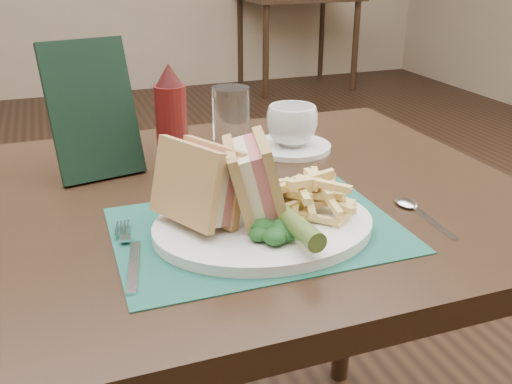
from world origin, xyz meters
TOP-DOWN VIEW (x-y plane):
  - floor at (0.00, 0.00)m, footprint 7.00×7.00m
  - wall_back at (0.00, 3.50)m, footprint 6.00×0.00m
  - table_main at (0.00, -0.50)m, footprint 0.90×0.75m
  - table_bg_right at (1.72, 3.19)m, footprint 0.90×0.75m
  - placemat at (-0.02, -0.64)m, footprint 0.39×0.28m
  - plate at (-0.02, -0.65)m, footprint 0.32×0.26m
  - sandwich_half_a at (-0.11, -0.63)m, footprint 0.12×0.14m
  - sandwich_half_b at (-0.04, -0.63)m, footprint 0.10×0.13m
  - kale_garnish at (-0.02, -0.70)m, footprint 0.11×0.08m
  - pickle_spear at (0.00, -0.71)m, footprint 0.03×0.12m
  - fries_pile at (0.06, -0.64)m, footprint 0.18×0.20m
  - fork at (-0.20, -0.66)m, footprint 0.07×0.17m
  - spoon at (0.22, -0.68)m, footprint 0.04×0.15m
  - saucer at (0.16, -0.35)m, footprint 0.18×0.18m
  - coffee_cup at (0.16, -0.35)m, footprint 0.14×0.14m
  - drinking_glass at (0.03, -0.35)m, footprint 0.08×0.08m
  - ketchup_bottle at (-0.08, -0.39)m, footprint 0.06×0.06m
  - check_presenter at (-0.20, -0.35)m, footprint 0.15×0.11m

SIDE VIEW (x-z plane):
  - floor at x=0.00m, z-range 0.00..0.00m
  - wall_back at x=0.00m, z-range -3.00..3.00m
  - table_main at x=0.00m, z-range 0.00..0.75m
  - table_bg_right at x=1.72m, z-range 0.00..0.75m
  - placemat at x=-0.02m, z-range 0.75..0.75m
  - spoon at x=0.22m, z-range 0.75..0.76m
  - saucer at x=0.16m, z-range 0.75..0.76m
  - fork at x=-0.20m, z-range 0.75..0.76m
  - plate at x=-0.02m, z-range 0.75..0.77m
  - kale_garnish at x=-0.02m, z-range 0.77..0.79m
  - pickle_spear at x=0.00m, z-range 0.77..0.80m
  - fries_pile at x=0.06m, z-range 0.77..0.83m
  - coffee_cup at x=0.16m, z-range 0.76..0.84m
  - drinking_glass at x=0.03m, z-range 0.75..0.88m
  - sandwich_half_b at x=-0.04m, z-range 0.77..0.88m
  - sandwich_half_a at x=-0.11m, z-range 0.77..0.88m
  - ketchup_bottle at x=-0.08m, z-range 0.75..0.94m
  - check_presenter at x=-0.20m, z-range 0.75..0.97m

